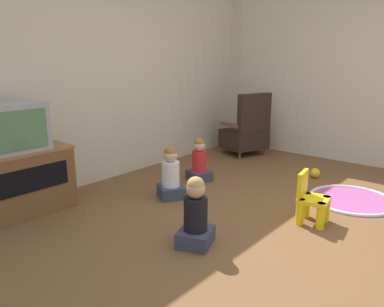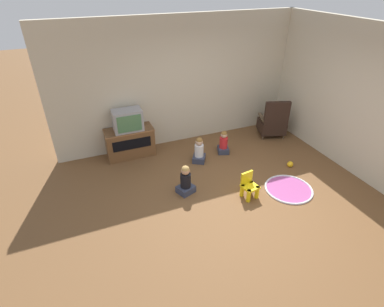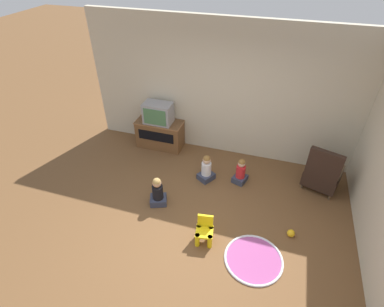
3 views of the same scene
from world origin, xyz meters
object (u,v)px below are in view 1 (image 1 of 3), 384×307
Objects in this scene: toy_ball at (315,173)px; black_armchair at (246,132)px; child_watching_left at (196,216)px; yellow_kid_chair at (311,202)px; tv_cabinet at (16,182)px; television at (10,128)px; child_watching_center at (199,162)px; child_watching_right at (171,175)px.

black_armchair is at bearing 71.21° from toy_ball.
toy_ball is at bearing -22.18° from child_watching_left.
tv_cabinet is at bearing 117.82° from yellow_kid_chair.
television reaches higher than child_watching_center.
tv_cabinet is at bearing 89.45° from child_watching_center.
television reaches higher than tv_cabinet.
toy_ball is (2.96, -1.70, -0.79)m from television.
tv_cabinet reaches higher than child_watching_center.
child_watching_left is at bearing -69.13° from tv_cabinet.
television is at bearing 90.14° from child_watching_center.
child_watching_left is at bearing 174.82° from child_watching_right.
child_watching_right reaches higher than yellow_kid_chair.
child_watching_right is (-0.65, -0.13, 0.02)m from child_watching_center.
tv_cabinet is 2.05m from child_watching_center.
yellow_kid_chair is at bearing -49.18° from child_watching_left.
television is (-0.00, -0.03, 0.53)m from tv_cabinet.
television is 1.27× the size of yellow_kid_chair.
television is 0.62× the size of black_armchair.
television is 3.51m from toy_ball.
child_watching_left is at bearing 143.14° from yellow_kid_chair.
black_armchair reaches higher than child_watching_left.
television is at bearing 118.14° from yellow_kid_chair.
child_watching_right is (-0.36, 1.42, 0.05)m from yellow_kid_chair.
television is 4.90× the size of toy_ball.
television reaches higher than toy_ball.
black_armchair is 3.04m from child_watching_left.
tv_cabinet is 1.52m from child_watching_right.
child_watching_center is at bearing -18.98° from tv_cabinet.
tv_cabinet reaches higher than yellow_kid_chair.
child_watching_left is 4.69× the size of toy_ball.
yellow_kid_chair is at bearing -53.08° from television.
child_watching_center is (0.29, 1.56, 0.04)m from yellow_kid_chair.
black_armchair is (3.41, -0.40, -0.50)m from television.
television reaches higher than black_armchair.
television is 1.06× the size of child_watching_right.
yellow_kid_chair is at bearing -172.13° from child_watching_center.
yellow_kid_chair is (-1.75, -1.80, -0.16)m from black_armchair.
tv_cabinet is 3.43m from black_armchair.
black_armchair is (3.41, -0.42, 0.03)m from tv_cabinet.
toy_ball is (1.02, -1.06, -0.17)m from child_watching_center.
child_watching_center is at bearing 133.90° from toy_ball.
tv_cabinet is 1.93× the size of child_watching_center.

